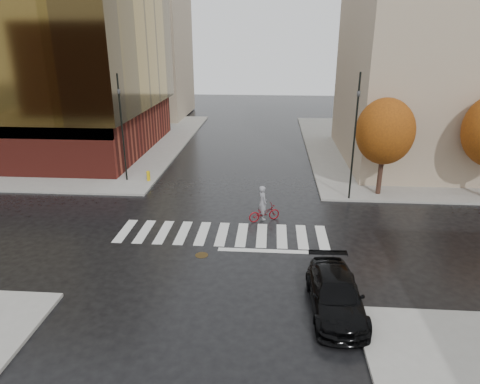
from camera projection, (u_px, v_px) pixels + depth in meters
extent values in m
plane|color=black|center=(221.00, 238.00, 23.24)|extent=(120.00, 120.00, 0.00)
cube|color=gray|center=(44.00, 141.00, 44.36)|extent=(30.00, 30.00, 0.15)
cube|color=gray|center=(461.00, 149.00, 41.40)|extent=(30.00, 30.00, 0.15)
cube|color=silver|center=(222.00, 234.00, 23.71)|extent=(12.00, 3.00, 0.01)
cube|color=maroon|center=(15.00, 127.00, 40.91)|extent=(26.00, 18.00, 4.00)
cube|color=tan|center=(451.00, 51.00, 34.82)|extent=(16.00, 16.00, 18.00)
cube|color=tan|center=(131.00, 37.00, 55.53)|extent=(14.00, 12.00, 20.00)
cylinder|color=black|center=(380.00, 174.00, 28.93)|extent=(0.32, 0.32, 2.80)
ellipsoid|color=#94470E|center=(385.00, 131.00, 27.93)|extent=(3.80, 3.80, 4.37)
imported|color=black|center=(336.00, 294.00, 16.92)|extent=(2.17, 5.03, 1.44)
imported|color=maroon|center=(264.00, 213.00, 25.25)|extent=(2.03, 1.42, 1.01)
imported|color=gray|center=(263.00, 202.00, 25.03)|extent=(0.76, 0.89, 2.06)
cylinder|color=black|center=(122.00, 129.00, 30.86)|extent=(0.12, 0.12, 7.76)
imported|color=black|center=(118.00, 89.00, 29.89)|extent=(0.23, 0.20, 0.97)
cylinder|color=black|center=(354.00, 138.00, 27.13)|extent=(0.12, 0.12, 8.15)
imported|color=black|center=(359.00, 91.00, 26.12)|extent=(0.20, 0.23, 1.02)
cylinder|color=gold|center=(148.00, 177.00, 31.89)|extent=(0.25, 0.25, 0.64)
sphere|color=gold|center=(148.00, 172.00, 31.78)|extent=(0.28, 0.28, 0.28)
cylinder|color=#483619|center=(202.00, 255.00, 21.42)|extent=(0.85, 0.85, 0.01)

